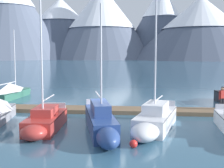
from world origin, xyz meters
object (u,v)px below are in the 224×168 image
at_px(sailboat_mid_dock_port, 44,121).
at_px(sailboat_mid_dock_starboard, 101,121).
at_px(person_on_dock, 222,97).
at_px(sailboat_nearest_berth, 12,91).
at_px(mooring_buoy_channel_marker, 133,144).
at_px(sailboat_far_berth, 154,120).

height_order(sailboat_mid_dock_port, sailboat_mid_dock_starboard, sailboat_mid_dock_port).
relative_size(sailboat_mid_dock_port, person_on_dock, 5.19).
xyz_separation_m(sailboat_nearest_berth, sailboat_mid_dock_port, (6.92, -12.62, -0.18)).
xyz_separation_m(sailboat_mid_dock_port, sailboat_mid_dock_starboard, (3.45, -0.34, 0.10)).
xyz_separation_m(sailboat_mid_dock_port, mooring_buoy_channel_marker, (5.29, -3.00, -0.38)).
relative_size(sailboat_far_berth, mooring_buoy_channel_marker, 17.23).
distance_m(sailboat_nearest_berth, person_on_dock, 20.22).
distance_m(sailboat_nearest_berth, sailboat_mid_dock_port, 14.39).
bearing_deg(mooring_buoy_channel_marker, sailboat_mid_dock_starboard, 124.73).
height_order(sailboat_mid_dock_port, sailboat_far_berth, sailboat_mid_dock_port).
height_order(sailboat_nearest_berth, sailboat_mid_dock_port, sailboat_mid_dock_port).
xyz_separation_m(person_on_dock, mooring_buoy_channel_marker, (-6.86, -8.93, -1.06)).
bearing_deg(sailboat_far_berth, person_on_dock, 44.86).
height_order(sailboat_mid_dock_port, person_on_dock, sailboat_mid_dock_port).
height_order(sailboat_far_berth, mooring_buoy_channel_marker, sailboat_far_berth).
bearing_deg(mooring_buoy_channel_marker, sailboat_nearest_berth, 128.04).
bearing_deg(person_on_dock, sailboat_mid_dock_port, -154.00).
bearing_deg(sailboat_nearest_berth, mooring_buoy_channel_marker, -51.96).
height_order(sailboat_mid_dock_starboard, mooring_buoy_channel_marker, sailboat_mid_dock_starboard).
bearing_deg(mooring_buoy_channel_marker, sailboat_far_berth, 69.42).
xyz_separation_m(sailboat_nearest_berth, person_on_dock, (19.08, -6.68, 0.50)).
distance_m(sailboat_mid_dock_starboard, person_on_dock, 10.75).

